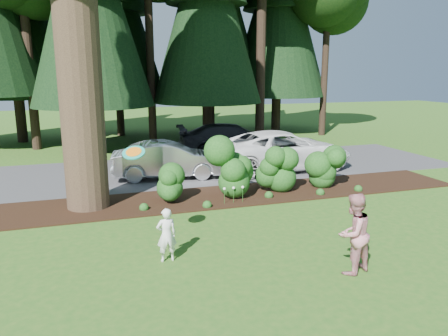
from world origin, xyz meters
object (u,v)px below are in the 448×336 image
object	(u,v)px
car_dark_suv	(233,140)
adult	(353,234)
child	(167,235)
car_silver_wagon	(168,160)
frisbee	(134,152)
car_white_suv	(282,150)

from	to	relation	value
car_dark_suv	adult	size ratio (longest dim) A/B	3.14
child	adult	xyz separation A→B (m)	(3.50, -1.72, 0.24)
adult	car_silver_wagon	bearing A→B (deg)	-96.26
adult	frisbee	xyz separation A→B (m)	(-4.10, 1.96, 1.56)
car_white_suv	car_dark_suv	xyz separation A→B (m)	(-0.99, 3.47, -0.04)
car_silver_wagon	car_dark_suv	size ratio (longest dim) A/B	0.80
child	adult	bearing A→B (deg)	153.09
car_white_suv	frisbee	distance (m)	10.02
car_silver_wagon	frisbee	size ratio (longest dim) A/B	8.47
car_dark_suv	adult	bearing A→B (deg)	178.82
car_silver_wagon	adult	xyz separation A→B (m)	(2.05, -9.09, 0.11)
car_silver_wagon	adult	size ratio (longest dim) A/B	2.53
car_dark_suv	frisbee	distance (m)	12.24
frisbee	car_dark_suv	bearing A→B (deg)	61.16
car_white_suv	adult	xyz separation A→B (m)	(-2.75, -9.11, 0.00)
child	car_white_suv	bearing A→B (deg)	-131.00
child	adult	distance (m)	3.91
car_silver_wagon	child	xyz separation A→B (m)	(-1.46, -7.37, -0.13)
car_dark_suv	child	size ratio (longest dim) A/B	4.41
car_dark_suv	adult	world-z (taller)	adult
adult	frisbee	distance (m)	4.80
adult	car_dark_suv	bearing A→B (deg)	-116.89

